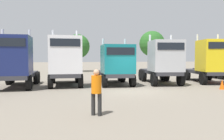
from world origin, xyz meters
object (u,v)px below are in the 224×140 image
Objects in this scene: semi_truck_teal at (116,64)px; visitor_in_hivis at (96,89)px; semi_truck_yellow at (210,61)px; semi_truck_navy at (15,62)px; semi_truck_silver at (163,62)px; traffic_cone_far at (222,84)px; semi_truck_white at (65,61)px.

semi_truck_teal is 9.64m from visitor_in_hivis.
semi_truck_navy is at bearing -78.92° from semi_truck_yellow.
traffic_cone_far is (2.82, -3.70, -1.59)m from semi_truck_silver.
semi_truck_white is 0.94× the size of semi_truck_silver.
semi_truck_white reaches higher than traffic_cone_far.
semi_truck_white is 1.01× the size of semi_truck_teal.
visitor_in_hivis is at bearing 6.77° from semi_truck_white.
semi_truck_silver is 8.90× the size of traffic_cone_far.
semi_truck_silver is 0.97× the size of semi_truck_yellow.
semi_truck_white is at bearing 98.93° from semi_truck_navy.
semi_truck_white is 4.06m from semi_truck_teal.
visitor_in_hivis is at bearing 28.68° from semi_truck_navy.
semi_truck_teal is 8.29× the size of traffic_cone_far.
semi_truck_navy is 1.05× the size of semi_truck_white.
semi_truck_navy is at bearing -81.74° from semi_truck_silver.
semi_truck_teal is at bearing 87.71° from semi_truck_white.
traffic_cone_far is at bearing -27.59° from visitor_in_hivis.
semi_truck_white reaches higher than semi_truck_silver.
semi_truck_silver is at bearing 89.27° from semi_truck_teal.
semi_truck_yellow is 9.14× the size of traffic_cone_far.
traffic_cone_far is at bearing 45.62° from semi_truck_silver.
semi_truck_navy is at bearing -81.59° from semi_truck_white.
semi_truck_yellow is at bearing 88.07° from semi_truck_white.
semi_truck_silver reaches higher than visitor_in_hivis.
semi_truck_navy is 15.09m from traffic_cone_far.
semi_truck_teal is 3.22× the size of visitor_in_hivis.
traffic_cone_far is at bearing -13.43° from semi_truck_yellow.
traffic_cone_far is (9.97, 5.16, -0.71)m from visitor_in_hivis.
visitor_in_hivis is at bearing -15.78° from semi_truck_teal.
semi_truck_yellow is at bearing -18.08° from visitor_in_hivis.
semi_truck_teal is 8.06m from traffic_cone_far.
visitor_in_hivis is 2.58× the size of traffic_cone_far.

